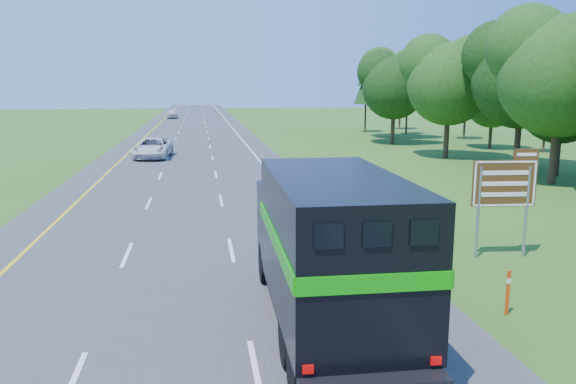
{
  "coord_description": "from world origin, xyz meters",
  "views": [
    {
      "loc": [
        0.81,
        -8.63,
        5.85
      ],
      "look_at": [
        4.44,
        14.34,
        1.48
      ],
      "focal_mm": 35.0,
      "sensor_mm": 36.0,
      "label": 1
    }
  ],
  "objects_px": {
    "far_car": "(172,114)",
    "exit_sign": "(505,188)",
    "white_suv": "(153,148)",
    "horse_truck": "(328,246)"
  },
  "relations": [
    {
      "from": "white_suv",
      "to": "far_car",
      "type": "distance_m",
      "value": 59.82
    },
    {
      "from": "far_car",
      "to": "white_suv",
      "type": "bearing_deg",
      "value": -91.39
    },
    {
      "from": "horse_truck",
      "to": "far_car",
      "type": "distance_m",
      "value": 95.05
    },
    {
      "from": "horse_truck",
      "to": "far_car",
      "type": "bearing_deg",
      "value": 95.99
    },
    {
      "from": "horse_truck",
      "to": "exit_sign",
      "type": "distance_m",
      "value": 8.77
    },
    {
      "from": "exit_sign",
      "to": "horse_truck",
      "type": "bearing_deg",
      "value": -141.41
    },
    {
      "from": "horse_truck",
      "to": "far_car",
      "type": "relative_size",
      "value": 1.75
    },
    {
      "from": "horse_truck",
      "to": "white_suv",
      "type": "relative_size",
      "value": 1.49
    },
    {
      "from": "exit_sign",
      "to": "far_car",
      "type": "bearing_deg",
      "value": 104.6
    },
    {
      "from": "far_car",
      "to": "exit_sign",
      "type": "xyz_separation_m",
      "value": [
        15.16,
        -89.87,
        1.56
      ]
    }
  ]
}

